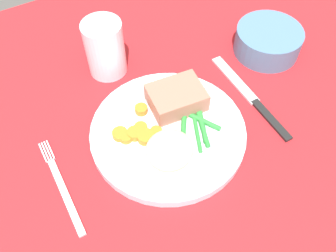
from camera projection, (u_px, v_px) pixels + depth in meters
dining_table at (192, 136)px, 58.57cm from camera, size 120.00×90.00×2.00cm
dinner_plate at (168, 133)px, 56.70cm from camera, size 23.92×23.92×1.60cm
meat_portion at (174, 99)px, 57.56cm from camera, size 9.06×7.34×3.25cm
mashed_potatoes at (170, 150)px, 51.70cm from camera, size 6.90×6.64×3.82cm
carrot_slices at (138, 131)px, 55.31cm from camera, size 7.06×7.29×1.15cm
green_beans at (196, 125)px, 56.08cm from camera, size 7.72×9.05×0.83cm
fork at (62, 186)px, 52.10cm from camera, size 1.44×16.60×0.40cm
knife at (251, 98)px, 61.55cm from camera, size 1.70×20.50×0.64cm
water_glass at (106, 51)px, 62.30cm from camera, size 6.64×6.64×9.89cm
salad_bowl at (268, 40)px, 66.38cm from camera, size 11.91×11.91×4.66cm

